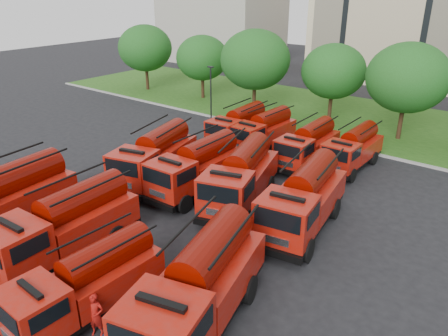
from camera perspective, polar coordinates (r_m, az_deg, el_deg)
The scene contains 25 objects.
ground at distance 24.38m, azimuth -9.40°, elevation -7.43°, with size 140.00×140.00×0.00m, color black.
lawn at distance 44.60m, azimuth 15.80°, elevation 6.43°, with size 70.00×16.00×0.12m, color #1A4412.
curb at distance 37.53m, azimuth 10.89°, elevation 3.79°, with size 70.00×0.30×0.14m, color gray.
side_building at distance 74.17m, azimuth -0.39°, elevation 17.61°, with size 18.00×12.00×10.00m, color gray.
tree_0 at distance 54.09m, azimuth -10.27°, elevation 15.16°, with size 6.30×6.30×7.70m.
tree_1 at distance 49.31m, azimuth -2.86°, elevation 14.18°, with size 5.71×5.71×6.98m.
tree_2 at distance 43.20m, azimuth 4.09°, elevation 13.94°, with size 6.72×6.72×8.22m.
tree_3 at distance 42.12m, azimuth 14.12°, elevation 12.15°, with size 5.88×5.88×7.19m.
tree_4 at distance 38.32m, azimuth 22.88°, elevation 10.81°, with size 6.55×6.55×8.01m.
lamp_post_0 at distance 41.48m, azimuth -1.73°, elevation 10.13°, with size 0.60×0.25×5.11m.
fire_truck_0 at distance 25.36m, azimuth -27.10°, elevation -3.89°, with size 3.71×8.30×3.65m.
fire_truck_1 at distance 22.03m, azimuth -20.07°, elevation -7.04°, with size 3.11×7.68×3.43m.
fire_truck_2 at distance 18.35m, azimuth -17.43°, elevation -14.20°, with size 2.50×6.52×2.94m.
fire_truck_3 at distance 16.92m, azimuth -3.25°, elevation -15.21°, with size 4.60×8.28×3.58m.
fire_truck_4 at distance 28.99m, azimuth -8.99°, elevation 1.52°, with size 4.42×7.90×3.41m.
fire_truck_5 at distance 27.17m, azimuth -3.53°, elevation 0.12°, with size 2.85×7.33×3.30m.
fire_truck_6 at distance 25.55m, azimuth 2.22°, elevation -1.19°, with size 4.76×8.06×3.48m.
fire_truck_7 at distance 23.37m, azimuth 10.36°, elevation -4.02°, with size 3.83×7.97×3.48m.
fire_truck_8 at distance 35.43m, azimuth 1.98°, elevation 5.49°, with size 2.70×6.71×3.00m.
fire_truck_9 at distance 34.49m, azimuth 5.18°, elevation 4.86°, with size 2.55×6.55×2.95m.
fire_truck_10 at distance 31.85m, azimuth 10.90°, elevation 2.98°, with size 2.57×6.62×2.98m.
fire_truck_11 at distance 32.00m, azimuth 16.47°, elevation 2.41°, with size 2.36×6.33×2.87m.
firefighter_0 at distance 18.32m, azimuth -16.10°, elevation -20.13°, with size 0.68×0.49×1.85m, color #96100B.
firefighter_4 at distance 25.93m, azimuth -20.04°, elevation -6.65°, with size 0.76×0.50×1.55m, color black.
firefighter_5 at distance 23.85m, azimuth 9.06°, elevation -8.16°, with size 1.49×0.64×1.60m, color #96100B.
Camera 1 is at (15.84, -13.85, 12.32)m, focal length 35.00 mm.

